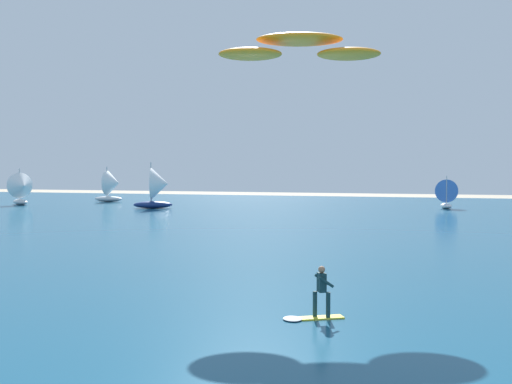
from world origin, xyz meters
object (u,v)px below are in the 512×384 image
Objects in this scene: sailboat_outermost at (112,186)px; kite at (300,48)px; kitesurfer at (316,300)px; sailboat_leading at (158,187)px; sailboat_far_right at (22,188)px; sailboat_far_left at (445,193)px.

kite is at bearing -53.54° from sailboat_outermost.
kitesurfer is 0.42× the size of sailboat_outermost.
sailboat_leading is (-25.36, 44.34, 1.78)m from kitesurfer.
sailboat_far_right is (-42.06, 37.84, -7.95)m from kite.
kitesurfer is 0.27× the size of kite.
sailboat_far_left is at bearing 15.97° from sailboat_leading.
sailboat_far_right is at bearing 138.03° from kite.
sailboat_far_left is at bearing 79.97° from kite.
sailboat_outermost is (-42.70, 1.09, 0.47)m from sailboat_far_left.
kitesurfer is at bearing -96.50° from sailboat_far_left.
sailboat_far_right is 11.69m from sailboat_outermost.
kite is 2.03× the size of sailboat_far_left.
kite is 44.21m from sailboat_leading.
kite is at bearing -100.03° from sailboat_far_left.
sailboat_outermost reaches higher than sailboat_far_right.
sailboat_far_left is at bearing -1.46° from sailboat_outermost.
sailboat_far_right is 0.95× the size of sailboat_outermost.
sailboat_leading is at bearing -164.03° from sailboat_far_left.
kite is at bearing -41.97° from sailboat_far_right.
sailboat_outermost is at bearing 126.46° from kite.
kite is (-2.02, 7.58, 9.39)m from kitesurfer.
sailboat_far_left is (6.08, 53.34, 1.08)m from kitesurfer.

